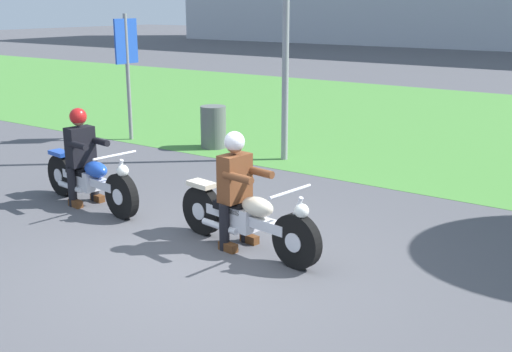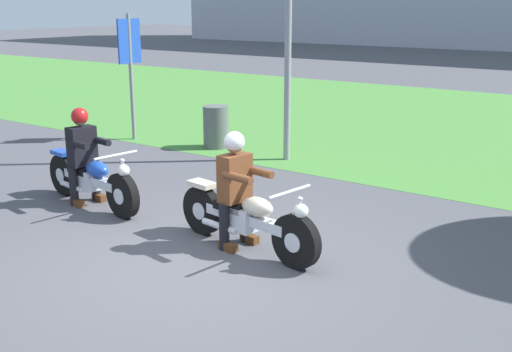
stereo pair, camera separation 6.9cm
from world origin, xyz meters
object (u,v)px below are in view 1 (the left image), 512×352
Objects in this scene: rider_lead at (236,181)px; trash_can at (213,127)px; sign_banner at (127,57)px; motorcycle_lead at (246,219)px; motorcycle_follow at (90,180)px; rider_follow at (81,149)px.

trash_can is at bearing 140.03° from rider_lead.
trash_can is 2.36m from sign_banner.
motorcycle_lead is at bearing -47.06° from trash_can.
rider_lead is 2.64m from motorcycle_follow.
rider_follow reaches higher than motorcycle_lead.
rider_lead is 6.58m from sign_banner.
sign_banner is at bearing -168.25° from trash_can.
trash_can is at bearing 141.16° from motorcycle_lead.
motorcycle_lead is at bearing 7.16° from motorcycle_follow.
rider_lead is 1.66× the size of trash_can.
motorcycle_follow is 0.83× the size of sign_banner.
rider_lead is 1.00× the size of rider_follow.
motorcycle_follow is 0.46m from rider_follow.
rider_follow is at bearing -172.84° from rider_lead.
motorcycle_follow is (-2.78, 0.05, 0.00)m from motorcycle_lead.
rider_follow reaches higher than trash_can.
trash_can is at bearing 109.25° from rider_follow.
motorcycle_follow is at bearing -50.99° from sign_banner.
rider_lead is 0.65× the size of motorcycle_follow.
motorcycle_follow is at bearing -172.33° from rider_lead.
sign_banner is (-2.69, 3.50, 0.91)m from rider_follow.
motorcycle_lead is 1.54× the size of rider_follow.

